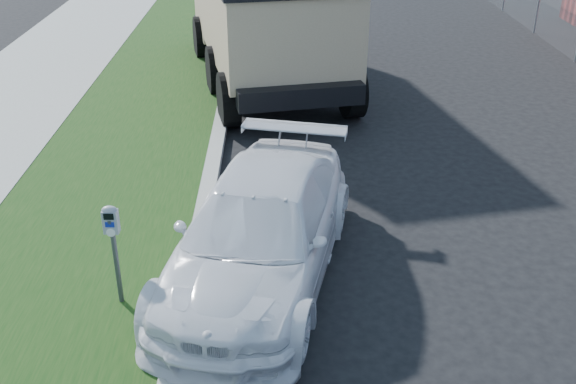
{
  "coord_description": "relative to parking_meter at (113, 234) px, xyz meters",
  "views": [
    {
      "loc": [
        -1.55,
        -6.4,
        4.79
      ],
      "look_at": [
        -1.4,
        1.0,
        1.0
      ],
      "focal_mm": 42.0,
      "sensor_mm": 36.0,
      "label": 1
    }
  ],
  "objects": [
    {
      "name": "ground",
      "position": [
        3.34,
        0.02,
        -1.02
      ],
      "size": [
        120.0,
        120.0,
        0.0
      ],
      "primitive_type": "plane",
      "color": "black",
      "rests_on": "ground"
    },
    {
      "name": "parking_meter",
      "position": [
        0.0,
        0.0,
        0.0
      ],
      "size": [
        0.18,
        0.13,
        1.25
      ],
      "rotation": [
        0.0,
        0.0,
        -0.04
      ],
      "color": "#3F4247",
      "rests_on": "ground"
    },
    {
      "name": "white_wagon",
      "position": [
        1.58,
        0.72,
        -0.38
      ],
      "size": [
        2.78,
        4.74,
        1.29
      ],
      "primitive_type": "imported",
      "rotation": [
        0.0,
        0.0,
        -0.23
      ],
      "color": "white",
      "rests_on": "ground"
    },
    {
      "name": "dump_truck",
      "position": [
        1.55,
        8.77,
        0.5
      ],
      "size": [
        3.92,
        7.3,
        2.72
      ],
      "rotation": [
        0.0,
        0.0,
        0.2
      ],
      "color": "black",
      "rests_on": "ground"
    }
  ]
}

